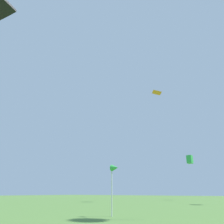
% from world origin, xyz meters
% --- Properties ---
extents(distant_kite_orange_overhead_distant, '(0.95, 0.98, 0.40)m').
position_xyz_m(distant_kite_orange_overhead_distant, '(-6.70, 19.53, 10.61)').
color(distant_kite_orange_overhead_distant, orange).
extents(distant_kite_green_far_center, '(0.62, 0.67, 0.96)m').
position_xyz_m(distant_kite_green_far_center, '(-6.23, 26.16, 4.39)').
color(distant_kite_green_far_center, green).
extents(marker_flag, '(0.30, 0.24, 1.76)m').
position_xyz_m(marker_flag, '(-2.75, 6.48, 1.53)').
color(marker_flag, silver).
rests_on(marker_flag, ground).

